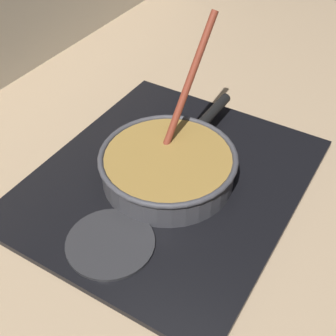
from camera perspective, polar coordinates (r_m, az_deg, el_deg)
name	(u,v)px	position (r m, az deg, el deg)	size (l,w,h in m)	color
ground	(257,293)	(0.78, 10.97, -14.98)	(2.40, 1.60, 0.04)	#9E8466
hob_plate	(168,181)	(0.90, 0.00, -1.61)	(0.56, 0.48, 0.01)	black
burner_ring	(168,177)	(0.89, 0.00, -1.14)	(0.17, 0.17, 0.01)	#592D0C
spare_burner	(110,243)	(0.79, -7.18, -9.22)	(0.15, 0.15, 0.01)	#262628
cooking_pan	(169,165)	(0.87, 0.07, 0.36)	(0.38, 0.26, 0.27)	#38383D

